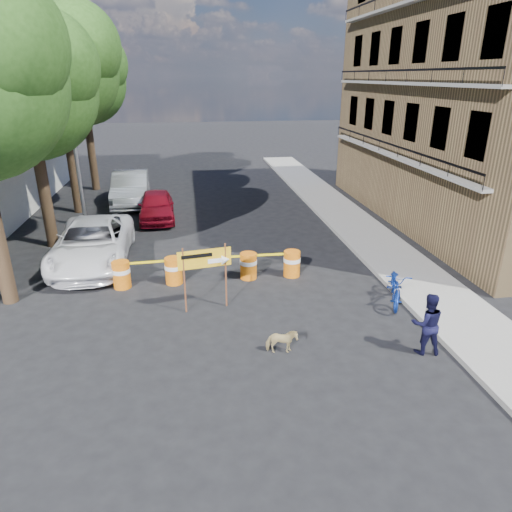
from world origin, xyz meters
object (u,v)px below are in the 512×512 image
object	(u,v)px
barrel_mid_right	(248,265)
sedan_silver	(131,188)
barrel_mid_left	(174,270)
barrel_far_right	(292,263)
bicycle	(398,271)
pedestrian	(427,324)
dog	(282,342)
suv_white	(92,243)
sedan_red	(156,206)
barrel_far_left	(121,274)
detour_sign	(212,262)

from	to	relation	value
barrel_mid_right	sedan_silver	distance (m)	11.67
barrel_mid_left	barrel_mid_right	xyz separation A→B (m)	(2.50, 0.05, 0.00)
barrel_mid_right	barrel_far_right	size ratio (longest dim) A/B	1.00
barrel_mid_left	barrel_mid_right	bearing A→B (deg)	1.04
barrel_mid_left	sedan_silver	distance (m)	10.90
barrel_mid_right	bicycle	world-z (taller)	bicycle
pedestrian	dog	distance (m)	3.58
suv_white	sedan_silver	world-z (taller)	sedan_silver
sedan_red	barrel_far_left	bearing A→B (deg)	-98.34
barrel_far_left	suv_white	xyz separation A→B (m)	(-1.27, 2.30, 0.31)
barrel_mid_left	bicycle	distance (m)	7.09
barrel_mid_right	dog	world-z (taller)	barrel_mid_right
barrel_far_left	detour_sign	world-z (taller)	detour_sign
barrel_mid_left	dog	size ratio (longest dim) A/B	1.17
pedestrian	barrel_far_right	bearing A→B (deg)	-57.14
sedan_silver	barrel_mid_right	bearing A→B (deg)	-67.74
barrel_mid_right	suv_white	size ratio (longest dim) A/B	0.16
sedan_silver	bicycle	bearing A→B (deg)	-57.70
barrel_far_right	sedan_silver	distance (m)	12.40
barrel_mid_left	suv_white	distance (m)	3.69
barrel_mid_right	sedan_red	size ratio (longest dim) A/B	0.22
barrel_mid_right	detour_sign	bearing A→B (deg)	-123.41
barrel_mid_left	detour_sign	distance (m)	2.48
barrel_far_right	pedestrian	bearing A→B (deg)	-66.23
barrel_mid_left	barrel_far_right	xyz separation A→B (m)	(4.00, 0.02, 0.00)
barrel_far_left	barrel_mid_right	xyz separation A→B (m)	(4.16, 0.12, 0.00)
barrel_far_left	pedestrian	world-z (taller)	pedestrian
suv_white	barrel_far_left	bearing A→B (deg)	-62.54
barrel_mid_left	sedan_red	distance (m)	7.54
barrel_mid_left	pedestrian	size ratio (longest dim) A/B	0.56
detour_sign	sedan_red	distance (m)	9.69
pedestrian	sedan_silver	world-z (taller)	sedan_silver
barrel_mid_right	barrel_far_right	bearing A→B (deg)	-0.96
bicycle	sedan_silver	xyz separation A→B (m)	(-9.10, 12.98, -0.18)
barrel_mid_right	pedestrian	world-z (taller)	pedestrian
barrel_far_left	detour_sign	bearing A→B (deg)	-33.08
bicycle	detour_sign	bearing A→B (deg)	-163.87
barrel_mid_right	barrel_far_left	bearing A→B (deg)	-178.29
dog	barrel_far_left	bearing A→B (deg)	49.64
bicycle	suv_white	xyz separation A→B (m)	(-9.60, 4.58, -0.26)
detour_sign	barrel_mid_left	bearing A→B (deg)	111.99
barrel_mid_left	bicycle	size ratio (longest dim) A/B	0.43
barrel_far_right	bicycle	distance (m)	3.62
detour_sign	pedestrian	xyz separation A→B (m)	(5.04, -3.10, -0.66)
barrel_mid_left	sedan_silver	world-z (taller)	sedan_silver
suv_white	sedan_red	xyz separation A→B (m)	(2.00, 5.26, -0.10)
barrel_mid_right	detour_sign	distance (m)	2.58
detour_sign	suv_white	xyz separation A→B (m)	(-4.12, 4.16, -0.69)
dog	sedan_silver	xyz separation A→B (m)	(-5.14, 15.19, 0.53)
detour_sign	dog	xyz separation A→B (m)	(1.52, -2.63, -1.14)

